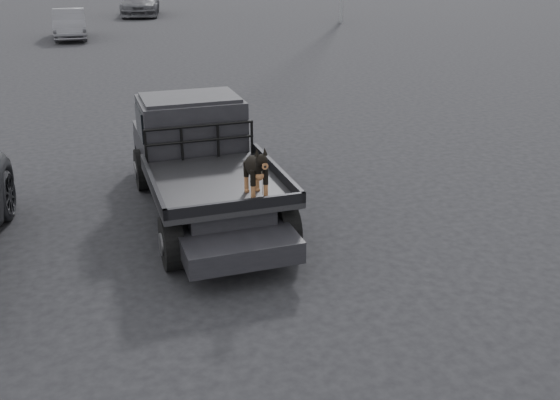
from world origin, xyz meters
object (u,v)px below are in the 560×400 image
object	(u,v)px
flatbed_ute	(205,188)
distant_car_b	(140,2)
dog	(256,171)
distant_car_a	(70,24)

from	to	relation	value
flatbed_ute	distant_car_b	bearing A→B (deg)	85.14
dog	distant_car_a	bearing A→B (deg)	94.91
distant_car_b	flatbed_ute	bearing A→B (deg)	-84.76
dog	distant_car_a	size ratio (longest dim) A/B	0.18
dog	flatbed_ute	bearing A→B (deg)	103.19
dog	distant_car_a	distance (m)	24.43
dog	distant_car_b	world-z (taller)	dog
dog	distant_car_b	bearing A→B (deg)	86.04
flatbed_ute	dog	world-z (taller)	dog
distant_car_a	flatbed_ute	bearing A→B (deg)	-84.63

